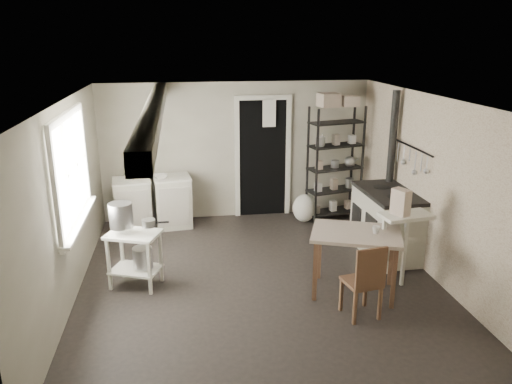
{
  "coord_description": "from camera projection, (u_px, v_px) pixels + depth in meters",
  "views": [
    {
      "loc": [
        -0.92,
        -5.7,
        3.0
      ],
      "look_at": [
        0.0,
        0.3,
        1.1
      ],
      "focal_mm": 35.0,
      "sensor_mm": 36.0,
      "label": 1
    }
  ],
  "objects": [
    {
      "name": "stovepipe",
      "position": [
        393.0,
        138.0,
        7.25
      ],
      "size": [
        0.15,
        0.15,
        1.51
      ],
      "primitive_type": null,
      "rotation": [
        0.0,
        0.0,
        -0.3
      ],
      "color": "black",
      "rests_on": "stove"
    },
    {
      "name": "mixing_bowl",
      "position": [
        160.0,
        171.0,
        7.92
      ],
      "size": [
        0.38,
        0.38,
        0.07
      ],
      "primitive_type": "imported",
      "rotation": [
        0.0,
        0.0,
        0.35
      ],
      "color": "white",
      "rests_on": "base_cabinets"
    },
    {
      "name": "wall_right",
      "position": [
        433.0,
        187.0,
        6.39
      ],
      "size": [
        0.02,
        5.0,
        2.3
      ],
      "primitive_type": "cube",
      "color": "#ADA793",
      "rests_on": "ground"
    },
    {
      "name": "oats_box",
      "position": [
        400.0,
        210.0,
        5.96
      ],
      "size": [
        0.2,
        0.25,
        0.32
      ],
      "primitive_type": "cube",
      "rotation": [
        0.0,
        0.0,
        0.42
      ],
      "color": "beige",
      "rests_on": "side_ledge"
    },
    {
      "name": "wall_front",
      "position": [
        313.0,
        296.0,
        3.71
      ],
      "size": [
        4.5,
        0.02,
        2.3
      ],
      "primitive_type": "cube",
      "color": "#ADA793",
      "rests_on": "ground"
    },
    {
      "name": "prep_table",
      "position": [
        135.0,
        256.0,
        6.17
      ],
      "size": [
        0.74,
        0.63,
        0.71
      ],
      "primitive_type": null,
      "rotation": [
        0.0,
        0.0,
        -0.37
      ],
      "color": "white",
      "rests_on": "ground"
    },
    {
      "name": "wallpaper_panel",
      "position": [
        432.0,
        187.0,
        6.39
      ],
      "size": [
        0.01,
        5.0,
        2.3
      ],
      "primitive_type": null,
      "color": "beige",
      "rests_on": "wall_right"
    },
    {
      "name": "wall_left",
      "position": [
        67.0,
        204.0,
        5.74
      ],
      "size": [
        0.02,
        5.0,
        2.3
      ],
      "primitive_type": "cube",
      "color": "#ADA793",
      "rests_on": "ground"
    },
    {
      "name": "floor_crock",
      "position": [
        384.0,
        267.0,
        6.61
      ],
      "size": [
        0.13,
        0.13,
        0.15
      ],
      "primitive_type": "cylinder",
      "rotation": [
        0.0,
        0.0,
        0.05
      ],
      "color": "white",
      "rests_on": "ground"
    },
    {
      "name": "wall_back",
      "position": [
        236.0,
        151.0,
        8.42
      ],
      "size": [
        4.5,
        0.02,
        2.3
      ],
      "primitive_type": "cube",
      "color": "#ADA793",
      "rests_on": "ground"
    },
    {
      "name": "storage_box_b",
      "position": [
        350.0,
        102.0,
        8.04
      ],
      "size": [
        0.28,
        0.27,
        0.17
      ],
      "primitive_type": "cube",
      "rotation": [
        0.0,
        0.0,
        -0.09
      ],
      "color": "beige",
      "rests_on": "shelf_rack"
    },
    {
      "name": "table_cup",
      "position": [
        376.0,
        232.0,
        5.85
      ],
      "size": [
        0.12,
        0.12,
        0.09
      ],
      "primitive_type": "imported",
      "rotation": [
        0.0,
        0.0,
        0.39
      ],
      "color": "white",
      "rests_on": "work_table"
    },
    {
      "name": "stove",
      "position": [
        386.0,
        225.0,
        7.1
      ],
      "size": [
        0.69,
        1.2,
        0.93
      ],
      "primitive_type": null,
      "rotation": [
        0.0,
        0.0,
        0.03
      ],
      "color": "beige",
      "rests_on": "ground"
    },
    {
      "name": "saucepan",
      "position": [
        149.0,
        223.0,
        6.0
      ],
      "size": [
        0.18,
        0.18,
        0.09
      ],
      "primitive_type": "cylinder",
      "rotation": [
        0.0,
        0.0,
        0.15
      ],
      "color": "#B6B5B8",
      "rests_on": "prep_table"
    },
    {
      "name": "bucket",
      "position": [
        143.0,
        258.0,
        6.16
      ],
      "size": [
        0.29,
        0.29,
        0.26
      ],
      "primitive_type": "cylinder",
      "rotation": [
        0.0,
        0.0,
        -0.21
      ],
      "color": "#B6B5B8",
      "rests_on": "prep_table"
    },
    {
      "name": "counter_cup",
      "position": [
        131.0,
        172.0,
        7.8
      ],
      "size": [
        0.17,
        0.17,
        0.11
      ],
      "primitive_type": "imported",
      "rotation": [
        0.0,
        0.0,
        -0.38
      ],
      "color": "white",
      "rests_on": "base_cabinets"
    },
    {
      "name": "doorway",
      "position": [
        263.0,
        159.0,
        8.51
      ],
      "size": [
        0.96,
        0.1,
        2.08
      ],
      "primitive_type": null,
      "color": "white",
      "rests_on": "ground"
    },
    {
      "name": "floor",
      "position": [
        260.0,
        280.0,
        6.41
      ],
      "size": [
        5.0,
        5.0,
        0.0
      ],
      "primitive_type": "plane",
      "color": "black",
      "rests_on": "ground"
    },
    {
      "name": "shelf_rack",
      "position": [
        335.0,
        165.0,
        8.34
      ],
      "size": [
        0.97,
        0.56,
        1.92
      ],
      "primitive_type": null,
      "rotation": [
        0.0,
        0.0,
        0.24
      ],
      "color": "black",
      "rests_on": "ground"
    },
    {
      "name": "utensil_rail",
      "position": [
        410.0,
        147.0,
        6.83
      ],
      "size": [
        0.06,
        1.2,
        0.44
      ],
      "primitive_type": null,
      "color": "#B6B5B8",
      "rests_on": "wall_right"
    },
    {
      "name": "shelf_jar",
      "position": [
        322.0,
        140.0,
        8.16
      ],
      "size": [
        0.12,
        0.12,
        0.2
      ],
      "primitive_type": "imported",
      "rotation": [
        0.0,
        0.0,
        -0.43
      ],
      "color": "white",
      "rests_on": "shelf_rack"
    },
    {
      "name": "side_ledge",
      "position": [
        403.0,
        254.0,
        6.16
      ],
      "size": [
        0.66,
        0.41,
        0.95
      ],
      "primitive_type": null,
      "rotation": [
        0.0,
        0.0,
        0.13
      ],
      "color": "white",
      "rests_on": "ground"
    },
    {
      "name": "base_cabinets",
      "position": [
        153.0,
        201.0,
        8.07
      ],
      "size": [
        1.33,
        0.69,
        0.84
      ],
      "primitive_type": null,
      "rotation": [
        0.0,
        0.0,
        0.12
      ],
      "color": "beige",
      "rests_on": "ground"
    },
    {
      "name": "work_table",
      "position": [
        354.0,
        264.0,
        6.01
      ],
      "size": [
        1.23,
        1.04,
        0.79
      ],
      "primitive_type": null,
      "rotation": [
        0.0,
        0.0,
        -0.36
      ],
      "color": "#BCAFA1",
      "rests_on": "ground"
    },
    {
      "name": "chair",
      "position": [
        362.0,
        276.0,
        5.47
      ],
      "size": [
        0.42,
        0.44,
        0.88
      ],
      "primitive_type": null,
      "rotation": [
        0.0,
        0.0,
        0.17
      ],
      "color": "#513322",
      "rests_on": "ground"
    },
    {
      "name": "ceiling_beam",
      "position": [
        154.0,
        111.0,
        5.58
      ],
      "size": [
        0.18,
        5.0,
        0.18
      ],
      "primitive_type": null,
      "color": "white",
      "rests_on": "ceiling"
    },
    {
      "name": "flour_sack",
      "position": [
        304.0,
        208.0,
        8.39
      ],
      "size": [
        0.45,
        0.4,
        0.48
      ],
      "primitive_type": "ellipsoid",
      "rotation": [
        0.0,
        0.0,
        0.16
      ],
      "color": "white",
      "rests_on": "ground"
    },
    {
      "name": "window",
      "position": [
        70.0,
        170.0,
        5.83
      ],
      "size": [
        0.12,
        1.76,
        1.28
      ],
      "primitive_type": null,
      "color": "white",
      "rests_on": "wall_left"
    },
    {
      "name": "stockpot",
      "position": [
        121.0,
        215.0,
        6.0
      ],
      "size": [
        0.31,
        0.31,
        0.31
      ],
      "primitive_type": "cylinder",
      "rotation": [
        0.0,
        0.0,
        0.1
      ],
      "color": "#B6B5B8",
      "rests_on": "prep_table"
    },
    {
      "name": "ceiling",
      "position": [
        260.0,
        100.0,
        5.72
      ],
      "size": [
        5.0,
        5.0,
        0.0
      ],
      "primitive_type": "plane",
      "rotation": [
        3.14,
        0.0,
        0.0
      ],
      "color": "white",
      "rests_on": "wall_back"
    },
    {
      "name": "storage_box_a",
      "position": [
        329.0,
        101.0,
        7.97
      ],
      "size": [
        0.36,
        0.33,
        0.22
      ],
      "primitive_type": "cube",
      "rotation": [
        0.0,
        0.0,
        0.19
      ],
      "color": "beige",
      "rests_on": "shelf_rack"
    }
  ]
}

